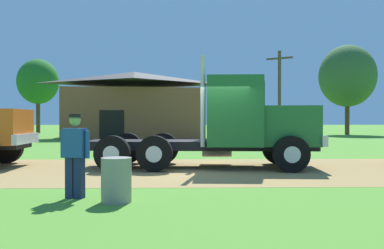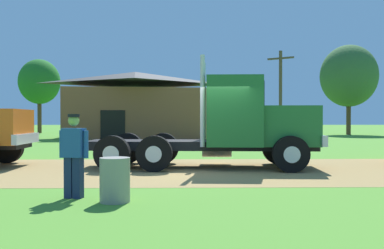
{
  "view_description": "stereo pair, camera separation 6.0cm",
  "coord_description": "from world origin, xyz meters",
  "px_view_note": "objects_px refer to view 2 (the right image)",
  "views": [
    {
      "loc": [
        -0.73,
        -12.95,
        1.55
      ],
      "look_at": [
        -0.37,
        1.8,
        1.36
      ],
      "focal_mm": 39.9,
      "sensor_mm": 36.0,
      "label": 1
    },
    {
      "loc": [
        -0.67,
        -12.95,
        1.55
      ],
      "look_at": [
        -0.37,
        1.8,
        1.36
      ],
      "focal_mm": 39.9,
      "sensor_mm": 36.0,
      "label": 2
    }
  ],
  "objects_px": {
    "utility_pole_near": "(281,92)",
    "shed_building": "(135,106)",
    "truck_foreground_white": "(235,126)",
    "steel_barrel": "(115,180)",
    "visitor_by_barrel": "(74,153)"
  },
  "relations": [
    {
      "from": "utility_pole_near",
      "to": "shed_building",
      "type": "bearing_deg",
      "value": 172.57
    },
    {
      "from": "truck_foreground_white",
      "to": "shed_building",
      "type": "relative_size",
      "value": 0.61
    },
    {
      "from": "truck_foreground_white",
      "to": "utility_pole_near",
      "type": "height_order",
      "value": "utility_pole_near"
    },
    {
      "from": "truck_foreground_white",
      "to": "steel_barrel",
      "type": "height_order",
      "value": "truck_foreground_white"
    },
    {
      "from": "shed_building",
      "to": "steel_barrel",
      "type": "bearing_deg",
      "value": -84.37
    },
    {
      "from": "truck_foreground_white",
      "to": "steel_barrel",
      "type": "xyz_separation_m",
      "value": [
        -2.93,
        -5.59,
        -0.92
      ]
    },
    {
      "from": "shed_building",
      "to": "visitor_by_barrel",
      "type": "bearing_deg",
      "value": -86.1
    },
    {
      "from": "truck_foreground_white",
      "to": "shed_building",
      "type": "bearing_deg",
      "value": 104.39
    },
    {
      "from": "visitor_by_barrel",
      "to": "shed_building",
      "type": "bearing_deg",
      "value": 93.9
    },
    {
      "from": "shed_building",
      "to": "utility_pole_near",
      "type": "distance_m",
      "value": 11.94
    },
    {
      "from": "truck_foreground_white",
      "to": "visitor_by_barrel",
      "type": "height_order",
      "value": "truck_foreground_white"
    },
    {
      "from": "steel_barrel",
      "to": "shed_building",
      "type": "xyz_separation_m",
      "value": [
        -2.72,
        27.61,
        2.22
      ]
    },
    {
      "from": "truck_foreground_white",
      "to": "shed_building",
      "type": "distance_m",
      "value": 22.77
    },
    {
      "from": "visitor_by_barrel",
      "to": "steel_barrel",
      "type": "distance_m",
      "value": 1.08
    },
    {
      "from": "truck_foreground_white",
      "to": "steel_barrel",
      "type": "bearing_deg",
      "value": -117.67
    }
  ]
}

